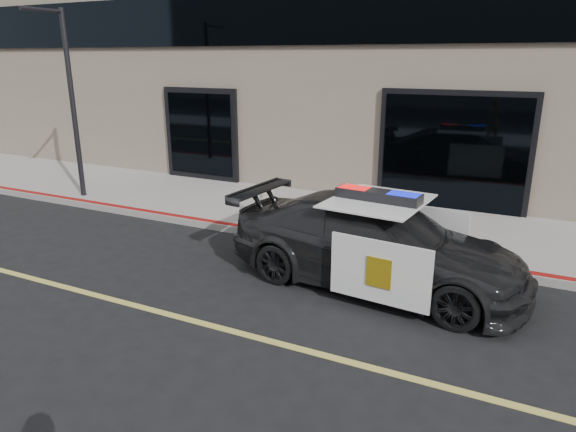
% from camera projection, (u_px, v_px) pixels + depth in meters
% --- Properties ---
extents(ground, '(120.00, 120.00, 0.00)m').
position_uv_depth(ground, '(431.00, 384.00, 5.85)').
color(ground, black).
rests_on(ground, ground).
extents(sidewalk_n, '(60.00, 3.50, 0.15)m').
position_uv_depth(sidewalk_n, '(484.00, 238.00, 10.33)').
color(sidewalk_n, gray).
rests_on(sidewalk_n, ground).
extents(police_car, '(2.88, 5.20, 1.58)m').
position_uv_depth(police_car, '(376.00, 243.00, 8.24)').
color(police_car, black).
rests_on(police_car, ground).
extents(fire_hydrant, '(0.38, 0.52, 0.83)m').
position_uv_depth(fire_hydrant, '(266.00, 203.00, 11.12)').
color(fire_hydrant, beige).
rests_on(fire_hydrant, sidewalk_n).
extents(street_light, '(0.13, 1.15, 4.52)m').
position_uv_depth(street_light, '(70.00, 97.00, 12.49)').
color(street_light, black).
rests_on(street_light, sidewalk_n).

